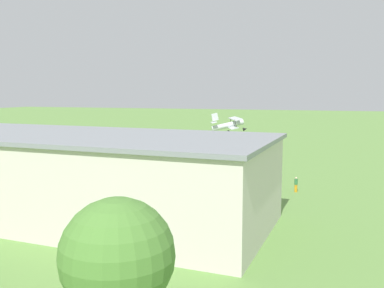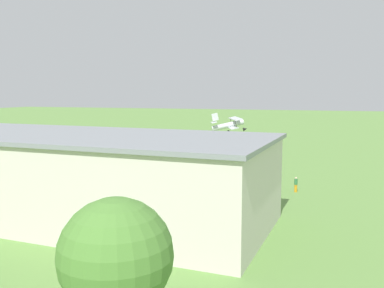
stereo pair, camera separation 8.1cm
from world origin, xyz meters
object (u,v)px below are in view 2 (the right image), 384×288
hangar (71,175)px  person_by_parked_cars (296,185)px  tree_at_field_edge (116,256)px  biplane (229,125)px

hangar → person_by_parked_cars: hangar is taller
hangar → tree_at_field_edge: size_ratio=4.98×
biplane → hangar: bearing=83.0°
person_by_parked_cars → tree_at_field_edge: 35.80m
tree_at_field_edge → hangar: bearing=-52.0°
hangar → person_by_parked_cars: 25.11m
person_by_parked_cars → tree_at_field_edge: (4.03, 35.30, 4.36)m
person_by_parked_cars → tree_at_field_edge: size_ratio=0.23×
biplane → tree_at_field_edge: size_ratio=1.03×
biplane → person_by_parked_cars: size_ratio=4.41×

